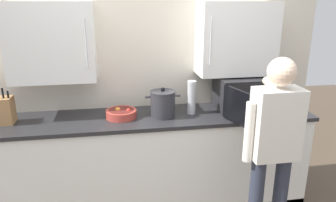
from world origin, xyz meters
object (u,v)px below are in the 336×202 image
stock_pot (163,104)px  thermos_flask (192,97)px  person_figure (273,144)px  microwave_oven (245,94)px  knife_block (7,110)px  fruit_bowl (121,113)px

stock_pot → thermos_flask: bearing=6.6°
thermos_flask → person_figure: 0.89m
thermos_flask → stock_pot: thermos_flask is taller
microwave_oven → person_figure: bearing=-97.0°
microwave_oven → knife_block: microwave_oven is taller
fruit_bowl → knife_block: knife_block is taller
microwave_oven → thermos_flask: 0.53m
thermos_flask → fruit_bowl: size_ratio=1.13×
thermos_flask → fruit_bowl: bearing=179.9°
stock_pot → microwave_oven: bearing=4.2°
knife_block → person_figure: (2.06, -0.78, -0.11)m
fruit_bowl → thermos_flask: bearing=-0.1°
fruit_bowl → person_figure: size_ratio=0.17×
stock_pot → person_figure: size_ratio=0.20×
thermos_flask → stock_pot: (-0.27, -0.03, -0.04)m
knife_block → fruit_bowl: bearing=-0.9°
thermos_flask → person_figure: bearing=-60.1°
microwave_oven → person_figure: person_figure is taller
thermos_flask → stock_pot: bearing=-173.4°
microwave_oven → knife_block: 2.15m
microwave_oven → thermos_flask: size_ratio=2.54×
fruit_bowl → stock_pot: 0.39m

